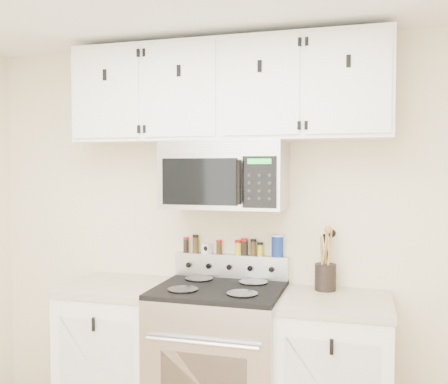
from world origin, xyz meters
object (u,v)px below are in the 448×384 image
object	(u,v)px
utensil_crock	(325,275)
salt_canister	(277,246)
microwave	(225,175)
range	(219,361)

from	to	relation	value
utensil_crock	salt_canister	distance (m)	0.36
microwave	utensil_crock	world-z (taller)	microwave
range	salt_canister	world-z (taller)	salt_canister
salt_canister	utensil_crock	bearing A→B (deg)	-14.16
utensil_crock	range	bearing A→B (deg)	-161.82
range	utensil_crock	bearing A→B (deg)	18.18
microwave	utensil_crock	distance (m)	0.88
microwave	utensil_crock	bearing A→B (deg)	7.07
microwave	salt_canister	world-z (taller)	microwave
range	microwave	world-z (taller)	microwave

